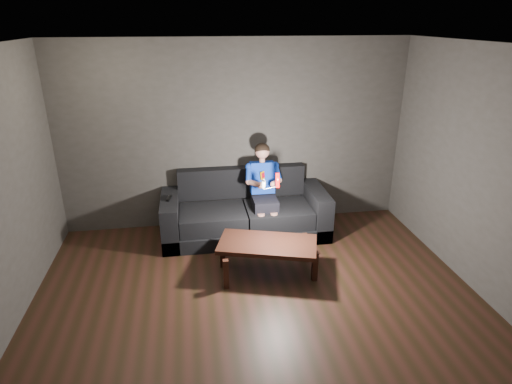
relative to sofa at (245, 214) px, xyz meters
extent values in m
plane|color=black|center=(-0.07, -2.08, -0.29)|extent=(5.00, 5.00, 0.00)
cube|color=#383430|center=(-0.07, 0.42, 1.06)|extent=(5.00, 0.04, 2.70)
cube|color=beige|center=(-0.07, -2.08, 2.41)|extent=(5.00, 5.00, 0.02)
cube|color=black|center=(0.00, -0.03, -0.19)|extent=(2.33, 1.01, 0.20)
cube|color=black|center=(-0.47, -0.14, 0.03)|extent=(0.91, 0.71, 0.24)
cube|color=black|center=(0.47, -0.14, 0.03)|extent=(0.91, 0.71, 0.24)
cube|color=black|center=(0.00, 0.35, 0.38)|extent=(1.86, 0.23, 0.46)
cube|color=black|center=(-1.05, -0.03, 0.02)|extent=(0.23, 1.01, 0.64)
cube|color=black|center=(1.05, -0.03, 0.02)|extent=(0.23, 1.01, 0.64)
cube|color=black|center=(0.26, -0.16, 0.23)|extent=(0.33, 0.42, 0.16)
cube|color=#0F3898|center=(0.26, 0.06, 0.53)|extent=(0.33, 0.24, 0.47)
cube|color=#E89500|center=(0.26, -0.03, 0.60)|extent=(0.10, 0.10, 0.11)
cube|color=#BA0516|center=(0.26, -0.04, 0.60)|extent=(0.07, 0.07, 0.07)
cylinder|color=tan|center=(0.26, 0.06, 0.79)|extent=(0.08, 0.08, 0.07)
sphere|color=tan|center=(0.26, 0.06, 0.92)|extent=(0.20, 0.20, 0.20)
ellipsoid|color=black|center=(0.26, 0.07, 0.94)|extent=(0.21, 0.21, 0.18)
cylinder|color=#0F3898|center=(0.06, -0.01, 0.61)|extent=(0.09, 0.25, 0.21)
cylinder|color=#0F3898|center=(0.47, -0.01, 0.61)|extent=(0.09, 0.25, 0.21)
cylinder|color=tan|center=(0.12, -0.19, 0.56)|extent=(0.16, 0.26, 0.12)
cylinder|color=tan|center=(0.42, -0.19, 0.56)|extent=(0.16, 0.26, 0.12)
sphere|color=tan|center=(0.18, -0.30, 0.55)|extent=(0.09, 0.09, 0.09)
sphere|color=tan|center=(0.36, -0.30, 0.55)|extent=(0.09, 0.09, 0.09)
cylinder|color=tan|center=(0.18, -0.39, -0.02)|extent=(0.10, 0.10, 0.38)
cylinder|color=tan|center=(0.35, -0.39, -0.02)|extent=(0.10, 0.10, 0.38)
cube|color=#EF0908|center=(0.36, -0.54, 0.70)|extent=(0.05, 0.07, 0.19)
cube|color=#6B1900|center=(0.36, -0.56, 0.76)|extent=(0.03, 0.01, 0.03)
cylinder|color=white|center=(0.36, -0.56, 0.69)|extent=(0.02, 0.01, 0.02)
ellipsoid|color=white|center=(0.18, -0.53, 0.66)|extent=(0.08, 0.10, 0.14)
cylinder|color=black|center=(0.18, -0.56, 0.71)|extent=(0.03, 0.01, 0.02)
cube|color=black|center=(-1.05, -0.09, 0.36)|extent=(0.07, 0.17, 0.03)
cube|color=black|center=(-1.05, -0.03, 0.37)|extent=(0.02, 0.02, 0.00)
cube|color=black|center=(0.13, -1.11, 0.10)|extent=(1.29, 0.90, 0.05)
cube|color=black|center=(-0.40, -1.35, -0.11)|extent=(0.06, 0.06, 0.37)
cube|color=black|center=(0.66, -1.35, -0.11)|extent=(0.06, 0.06, 0.37)
cube|color=black|center=(-0.40, -0.87, -0.11)|extent=(0.06, 0.06, 0.37)
cube|color=black|center=(0.66, -0.87, -0.11)|extent=(0.06, 0.06, 0.37)
camera|label=1|loc=(-0.71, -5.55, 2.63)|focal=30.00mm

